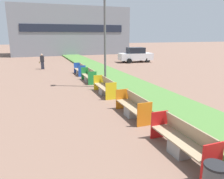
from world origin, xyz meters
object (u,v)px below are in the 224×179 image
Objects in this scene: bench_red_frame at (182,143)px; street_lamp_post at (105,16)px; bench_orange_frame at (133,108)px; bench_green_frame at (89,77)px; bench_blue_frame at (80,70)px; pedestrian_walking at (42,62)px; parked_car_distant at (136,55)px; bench_yellow_frame at (105,88)px.

street_lamp_post is (0.61, 8.88, 4.14)m from bench_red_frame.
bench_orange_frame is 0.27× the size of street_lamp_post.
bench_green_frame and bench_blue_frame have the same top height.
bench_blue_frame is at bearing -56.41° from pedestrian_walking.
bench_red_frame and bench_orange_frame have the same top height.
bench_red_frame is at bearing -106.91° from parked_car_distant.
bench_green_frame is 0.51× the size of parked_car_distant.
street_lamp_post reaches higher than bench_green_frame.
bench_green_frame is at bearing -125.85° from parked_car_distant.
bench_yellow_frame is 6.95m from bench_blue_frame.
bench_yellow_frame and bench_green_frame have the same top height.
street_lamp_post reaches higher than parked_car_distant.
bench_yellow_frame is at bearing 90.00° from bench_red_frame.
pedestrian_walking is (-2.93, 18.48, 0.40)m from bench_red_frame.
bench_yellow_frame is at bearing -116.84° from parked_car_distant.
bench_blue_frame is at bearing 90.03° from bench_green_frame.
bench_blue_frame is at bearing 90.02° from bench_red_frame.
bench_yellow_frame is 1.54× the size of pedestrian_walking.
pedestrian_walking reaches higher than bench_green_frame.
bench_orange_frame is at bearing -96.24° from street_lamp_post.
pedestrian_walking is at bearing 99.02° from bench_red_frame.
pedestrian_walking is (-3.54, 9.60, -3.74)m from street_lamp_post.
street_lamp_post reaches higher than bench_red_frame.
bench_yellow_frame is at bearing 89.98° from bench_orange_frame.
street_lamp_post is (0.61, 5.58, 4.15)m from bench_orange_frame.
bench_red_frame is at bearing -80.98° from pedestrian_walking.
pedestrian_walking is at bearing 110.26° from street_lamp_post.
bench_red_frame is at bearing -89.99° from bench_green_frame.
street_lamp_post reaches higher than bench_orange_frame.
parked_car_distant reaches higher than bench_green_frame.
bench_yellow_frame is 11.74m from pedestrian_walking.
parked_car_distant is at bearing 57.47° from bench_yellow_frame.
bench_red_frame is 14.07m from bench_blue_frame.
bench_orange_frame is 0.52× the size of parked_car_distant.
bench_green_frame is 3.20m from bench_blue_frame.
parked_car_distant reaches higher than bench_red_frame.
bench_red_frame is 7.12m from bench_yellow_frame.
street_lamp_post is 1.90× the size of parked_car_distant.
bench_yellow_frame is 3.75m from bench_green_frame.
bench_red_frame is 1.16× the size of bench_blue_frame.
pedestrian_walking is (-2.93, 15.18, 0.41)m from bench_orange_frame.
bench_blue_frame is 0.47× the size of parked_car_distant.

